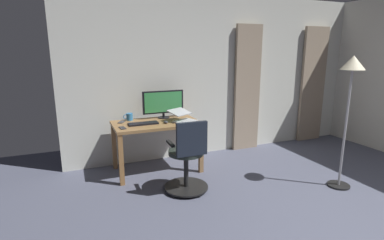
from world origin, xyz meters
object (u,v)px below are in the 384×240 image
object	(u,v)px
computer_monitor	(163,103)
floor_lamp	(351,84)
cell_phone_face_up	(122,128)
mug_tea	(129,117)
office_chair	(188,159)
cell_phone_by_monitor	(122,122)
computer_mouse	(166,122)
laptop	(183,118)
desk	(156,129)
computer_keyboard	(143,124)

from	to	relation	value
computer_monitor	floor_lamp	world-z (taller)	floor_lamp
cell_phone_face_up	mug_tea	bearing A→B (deg)	-118.90
office_chair	cell_phone_by_monitor	size ratio (longest dim) A/B	6.49
mug_tea	cell_phone_by_monitor	bearing A→B (deg)	33.61
computer_mouse	floor_lamp	xyz separation A→B (m)	(-1.94, 1.31, 0.59)
office_chair	floor_lamp	bearing A→B (deg)	-16.57
computer_mouse	mug_tea	world-z (taller)	mug_tea
office_chair	computer_mouse	distance (m)	0.78
mug_tea	office_chair	bearing A→B (deg)	114.39
office_chair	floor_lamp	xyz separation A→B (m)	(-1.89, 0.61, 0.91)
office_chair	laptop	bearing A→B (deg)	74.70
desk	laptop	size ratio (longest dim) A/B	2.70
desk	cell_phone_face_up	xyz separation A→B (m)	(0.51, 0.16, 0.11)
mug_tea	floor_lamp	xyz separation A→B (m)	(-2.38, 1.69, 0.56)
mug_tea	cell_phone_face_up	bearing A→B (deg)	67.62
floor_lamp	desk	bearing A→B (deg)	-34.82
computer_monitor	floor_lamp	bearing A→B (deg)	138.47
cell_phone_by_monitor	cell_phone_face_up	distance (m)	0.34
floor_lamp	laptop	bearing A→B (deg)	-38.03
computer_monitor	computer_keyboard	world-z (taller)	computer_monitor
office_chair	mug_tea	size ratio (longest dim) A/B	6.72
office_chair	computer_mouse	size ratio (longest dim) A/B	9.35
desk	laptop	xyz separation A→B (m)	(-0.37, 0.11, 0.16)
computer_mouse	cell_phone_face_up	bearing A→B (deg)	4.67
computer_monitor	mug_tea	xyz separation A→B (m)	(0.51, -0.04, -0.18)
laptop	floor_lamp	distance (m)	2.20
desk	cell_phone_by_monitor	bearing A→B (deg)	-21.39
office_chair	computer_keyboard	bearing A→B (deg)	116.73
computer_monitor	mug_tea	distance (m)	0.54
office_chair	mug_tea	bearing A→B (deg)	115.66
computer_monitor	cell_phone_face_up	distance (m)	0.82
computer_monitor	floor_lamp	size ratio (longest dim) A/B	0.38
computer_mouse	computer_keyboard	bearing A→B (deg)	-9.55
desk	cell_phone_by_monitor	distance (m)	0.51
cell_phone_face_up	computer_keyboard	bearing A→B (deg)	-167.93
mug_tea	floor_lamp	size ratio (longest dim) A/B	0.08
laptop	floor_lamp	bearing A→B (deg)	115.08
office_chair	cell_phone_by_monitor	world-z (taller)	office_chair
desk	computer_keyboard	bearing A→B (deg)	15.69
floor_lamp	cell_phone_face_up	bearing A→B (deg)	-26.36
computer_keyboard	floor_lamp	world-z (taller)	floor_lamp
computer_keyboard	mug_tea	bearing A→B (deg)	-68.20
computer_keyboard	mug_tea	size ratio (longest dim) A/B	2.96
computer_monitor	computer_keyboard	distance (m)	0.53
desk	cell_phone_face_up	distance (m)	0.54
cell_phone_by_monitor	cell_phone_face_up	world-z (taller)	same
floor_lamp	office_chair	bearing A→B (deg)	-17.83
cell_phone_face_up	computer_mouse	bearing A→B (deg)	178.15
cell_phone_by_monitor	desk	bearing A→B (deg)	-170.89
desk	mug_tea	world-z (taller)	mug_tea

